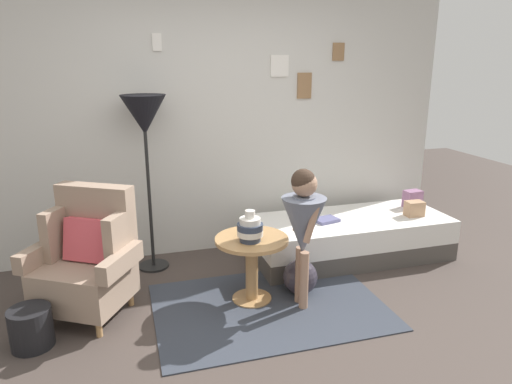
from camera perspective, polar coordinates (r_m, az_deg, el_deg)
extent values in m
plane|color=#423833|center=(3.24, 2.31, -19.45)|extent=(12.00, 12.00, 0.00)
cube|color=beige|center=(4.57, -5.40, 8.63)|extent=(4.80, 0.10, 2.60)
cube|color=white|center=(4.41, -12.07, 17.54)|extent=(0.08, 0.02, 0.15)
cube|color=#5D5D58|center=(4.41, -12.07, 17.54)|extent=(0.06, 0.01, 0.12)
cube|color=olive|center=(4.75, 5.94, 12.85)|extent=(0.15, 0.02, 0.25)
cube|color=#B3B3A5|center=(4.75, 5.96, 12.85)|extent=(0.11, 0.01, 0.20)
cube|color=white|center=(4.65, 2.89, 15.20)|extent=(0.18, 0.02, 0.20)
cube|color=silver|center=(4.65, 2.91, 15.20)|extent=(0.14, 0.01, 0.16)
cube|color=olive|center=(4.89, 10.06, 16.59)|extent=(0.12, 0.02, 0.17)
cube|color=#AEAEA8|center=(4.88, 10.08, 16.59)|extent=(0.10, 0.01, 0.13)
cube|color=#333842|center=(3.77, 1.64, -13.84)|extent=(1.78, 1.23, 0.01)
cylinder|color=tan|center=(3.83, -24.94, -14.01)|extent=(0.04, 0.04, 0.12)
cylinder|color=tan|center=(3.57, -18.70, -15.61)|extent=(0.04, 0.04, 0.12)
cylinder|color=tan|center=(4.14, -21.04, -11.26)|extent=(0.04, 0.04, 0.12)
cylinder|color=tan|center=(3.90, -15.10, -12.46)|extent=(0.04, 0.04, 0.12)
cube|color=gray|center=(3.75, -20.27, -10.47)|extent=(0.80, 0.79, 0.30)
cube|color=gray|center=(3.77, -18.95, -3.22)|extent=(0.59, 0.43, 0.55)
cube|color=gray|center=(3.84, -23.16, -4.61)|extent=(0.23, 0.31, 0.39)
cube|color=gray|center=(3.56, -16.44, -5.55)|extent=(0.23, 0.31, 0.39)
cube|color=gray|center=(3.84, -24.85, -6.78)|extent=(0.33, 0.48, 0.14)
cube|color=gray|center=(3.48, -16.26, -8.24)|extent=(0.33, 0.48, 0.14)
cube|color=#D64C56|center=(3.71, -19.89, -5.54)|extent=(0.39, 0.32, 0.33)
cube|color=#4C4742|center=(4.71, 11.36, -6.68)|extent=(1.91, 0.81, 0.18)
cube|color=white|center=(4.64, 11.49, -4.40)|extent=(1.91, 0.81, 0.22)
cube|color=gray|center=(5.07, 18.65, -0.80)|extent=(0.19, 0.14, 0.18)
cube|color=tan|center=(4.80, 18.86, -1.94)|extent=(0.17, 0.13, 0.15)
cylinder|color=tan|center=(3.87, -0.51, -12.93)|extent=(0.32, 0.32, 0.02)
cylinder|color=tan|center=(3.75, -0.52, -9.54)|extent=(0.10, 0.10, 0.49)
cylinder|color=tan|center=(3.65, -0.53, -5.88)|extent=(0.58, 0.58, 0.03)
cylinder|color=#2D384C|center=(3.57, -0.73, -5.69)|extent=(0.16, 0.16, 0.05)
cylinder|color=silver|center=(3.56, -0.73, -4.99)|extent=(0.20, 0.20, 0.05)
cylinder|color=#2D384C|center=(3.54, -0.74, -4.28)|extent=(0.20, 0.20, 0.05)
cylinder|color=silver|center=(3.52, -0.74, -3.57)|extent=(0.16, 0.16, 0.05)
cylinder|color=silver|center=(3.51, -0.74, -2.75)|extent=(0.08, 0.08, 0.06)
cylinder|color=black|center=(4.52, -12.42, -8.82)|extent=(0.28, 0.28, 0.02)
cylinder|color=black|center=(4.27, -13.02, 0.40)|extent=(0.03, 0.03, 1.48)
cone|color=black|center=(4.15, -13.59, 9.18)|extent=(0.39, 0.39, 0.34)
cylinder|color=#A37A60|center=(3.66, 5.90, -10.78)|extent=(0.07, 0.07, 0.47)
cylinder|color=#A37A60|center=(3.74, 5.37, -10.12)|extent=(0.07, 0.07, 0.47)
cone|color=slate|center=(3.53, 5.82, -4.21)|extent=(0.34, 0.34, 0.45)
cylinder|color=slate|center=(3.48, 5.89, -1.90)|extent=(0.17, 0.17, 0.17)
cylinder|color=#A37A60|center=(3.41, 6.86, -3.83)|extent=(0.13, 0.05, 0.30)
cylinder|color=#A37A60|center=(3.62, 5.49, -2.59)|extent=(0.13, 0.05, 0.30)
sphere|color=#A37A60|center=(3.43, 5.97, 0.99)|extent=(0.19, 0.19, 0.19)
sphere|color=#38281E|center=(3.42, 5.83, 1.36)|extent=(0.18, 0.18, 0.18)
cube|color=slate|center=(4.45, 8.62, -3.41)|extent=(0.25, 0.21, 0.03)
sphere|color=#332D38|center=(3.92, 5.44, -10.34)|extent=(0.29, 0.29, 0.29)
cylinder|color=#332D38|center=(3.84, 5.51, -7.88)|extent=(0.08, 0.08, 0.09)
cylinder|color=black|center=(3.59, -25.88, -14.76)|extent=(0.28, 0.28, 0.28)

